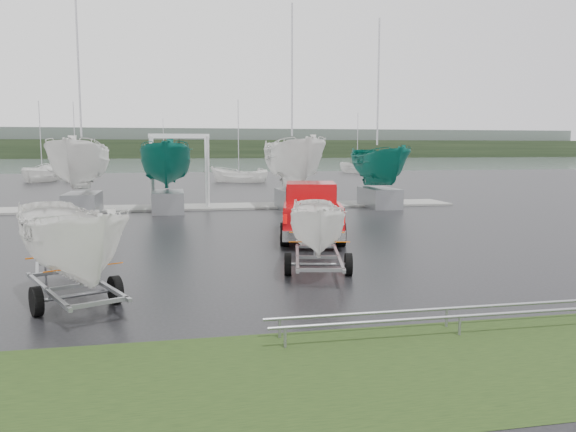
% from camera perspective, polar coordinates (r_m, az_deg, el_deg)
% --- Properties ---
extents(ground_plane, '(120.00, 120.00, 0.00)m').
position_cam_1_polar(ground_plane, '(19.04, -8.33, -3.29)').
color(ground_plane, black).
rests_on(ground_plane, ground).
extents(lake, '(300.00, 300.00, 0.00)m').
position_cam_1_polar(lake, '(118.77, -10.94, 5.19)').
color(lake, gray).
rests_on(lake, ground).
extents(grass_verge, '(40.00, 40.00, 0.00)m').
position_cam_1_polar(grass_verge, '(8.46, -4.15, -16.39)').
color(grass_verge, black).
rests_on(grass_verge, ground).
extents(dock, '(30.00, 3.00, 0.12)m').
position_cam_1_polar(dock, '(31.90, -9.59, 0.89)').
color(dock, gray).
rests_on(dock, ground).
extents(treeline, '(300.00, 8.00, 6.00)m').
position_cam_1_polar(treeline, '(188.72, -11.15, 6.70)').
color(treeline, black).
rests_on(treeline, ground).
extents(far_hill, '(300.00, 6.00, 10.00)m').
position_cam_1_polar(far_hill, '(196.72, -11.17, 7.28)').
color(far_hill, '#4C5651').
rests_on(far_hill, ground).
extents(pickup_truck, '(3.26, 6.32, 2.00)m').
position_cam_1_polar(pickup_truck, '(21.41, 2.37, 0.74)').
color(pickup_truck, '#9A080C').
rests_on(pickup_truck, ground).
extents(trailer_hitched, '(1.93, 3.77, 4.39)m').
position_cam_1_polar(trailer_hitched, '(14.80, 3.11, 3.21)').
color(trailer_hitched, gray).
rests_on(trailer_hitched, ground).
extents(trailer_parked, '(2.57, 3.76, 5.11)m').
position_cam_1_polar(trailer_parked, '(12.43, -21.34, 3.77)').
color(trailer_parked, gray).
rests_on(trailer_parked, ground).
extents(boat_hoist, '(3.30, 2.18, 4.12)m').
position_cam_1_polar(boat_hoist, '(31.72, -10.95, 5.57)').
color(boat_hoist, silver).
rests_on(boat_hoist, ground).
extents(keelboat_0, '(2.73, 3.20, 10.91)m').
position_cam_1_polar(keelboat_0, '(30.09, -20.42, 8.40)').
color(keelboat_0, gray).
rests_on(keelboat_0, ground).
extents(keelboat_1, '(2.61, 3.20, 8.03)m').
position_cam_1_polar(keelboat_1, '(29.93, -12.25, 8.29)').
color(keelboat_1, gray).
rests_on(keelboat_1, ground).
extents(keelboat_2, '(2.82, 3.20, 11.00)m').
position_cam_1_polar(keelboat_2, '(30.39, 0.60, 9.07)').
color(keelboat_2, gray).
rests_on(keelboat_2, ground).
extents(keelboat_3, '(2.34, 3.20, 10.51)m').
position_cam_1_polar(keelboat_3, '(32.08, 9.36, 7.49)').
color(keelboat_3, gray).
rests_on(keelboat_3, ground).
extents(mast_rack_2, '(7.00, 0.56, 0.06)m').
position_cam_1_polar(mast_rack_2, '(10.88, 16.44, -9.37)').
color(mast_rack_2, gray).
rests_on(mast_rack_2, ground).
extents(moored_boat_1, '(2.34, 2.40, 11.08)m').
position_cam_1_polar(moored_boat_1, '(61.99, -20.68, 3.39)').
color(moored_boat_1, white).
rests_on(moored_boat_1, ground).
extents(moored_boat_2, '(3.24, 3.22, 11.08)m').
position_cam_1_polar(moored_boat_2, '(55.38, -5.01, 3.44)').
color(moored_boat_2, white).
rests_on(moored_boat_2, ground).
extents(moored_boat_3, '(3.22, 3.26, 11.31)m').
position_cam_1_polar(moored_boat_3, '(76.07, 7.03, 4.36)').
color(moored_boat_3, white).
rests_on(moored_boat_3, ground).
extents(moored_boat_5, '(4.32, 4.32, 12.01)m').
position_cam_1_polar(moored_boat_5, '(92.26, -12.46, 4.69)').
color(moored_boat_5, white).
rests_on(moored_boat_5, ground).
extents(moored_boat_6, '(3.10, 3.16, 11.62)m').
position_cam_1_polar(moored_boat_6, '(61.88, -23.65, 3.25)').
color(moored_boat_6, white).
rests_on(moored_boat_6, ground).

